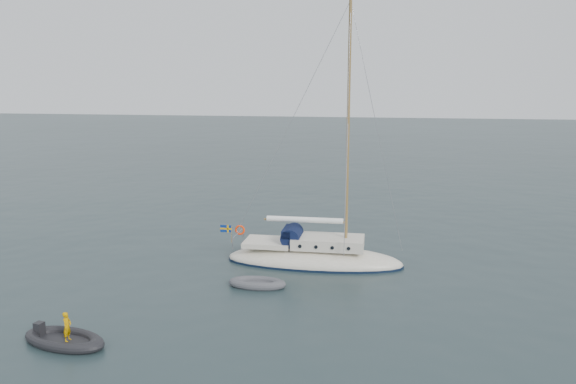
# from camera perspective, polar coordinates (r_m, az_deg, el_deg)

# --- Properties ---
(ground) EXTENTS (300.00, 300.00, 0.00)m
(ground) POSITION_cam_1_polar(r_m,az_deg,el_deg) (31.11, 2.67, -8.11)
(ground) COLOR black
(ground) RESTS_ON ground
(sailboat) EXTENTS (10.61, 3.17, 15.11)m
(sailboat) POSITION_cam_1_polar(r_m,az_deg,el_deg) (32.14, 2.69, -5.35)
(sailboat) COLOR white
(sailboat) RESTS_ON ground
(dinghy) EXTENTS (2.96, 1.33, 0.42)m
(dinghy) POSITION_cam_1_polar(r_m,az_deg,el_deg) (28.90, -3.15, -9.24)
(dinghy) COLOR #4E4E53
(dinghy) RESTS_ON ground
(rib) EXTENTS (3.69, 1.68, 1.39)m
(rib) POSITION_cam_1_polar(r_m,az_deg,el_deg) (24.58, -21.81, -13.68)
(rib) COLOR black
(rib) RESTS_ON ground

